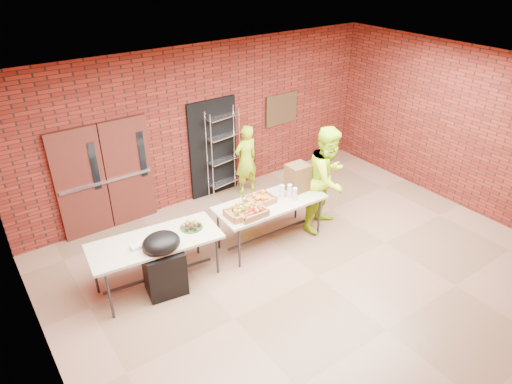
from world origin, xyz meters
The scene contains 19 objects.
room centered at (0.00, 0.00, 1.60)m, with size 8.08×7.08×3.28m.
double_doors centered at (-2.20, 3.44, 1.05)m, with size 1.78×0.12×2.10m.
dark_doorway centered at (0.10, 3.46, 1.05)m, with size 1.10×0.06×2.10m, color black.
bronze_plaque centered at (1.90, 3.45, 1.55)m, with size 0.85×0.04×0.70m, color #3C2C18.
wire_rack centered at (0.26, 3.32, 0.95)m, with size 0.70×0.23×1.90m, color silver, non-canonical shape.
table_left centered at (-2.18, 1.39, 0.76)m, with size 2.10×1.06×0.83m.
table_right centered at (-0.02, 1.30, 0.76)m, with size 2.03×0.90×0.82m.
basket_bananas centered at (-0.71, 1.21, 0.89)m, with size 0.47×0.37×0.15m.
basket_oranges centered at (-0.19, 1.38, 0.89)m, with size 0.49×0.38×0.15m.
basket_apples centered at (-0.56, 1.12, 0.89)m, with size 0.50×0.39×0.15m.
muffin_tray centered at (-1.56, 1.37, 0.87)m, with size 0.36×0.36×0.09m.
napkin_box centered at (-2.49, 1.34, 0.86)m, with size 0.19×0.13×0.06m, color silver.
coffee_dispenser centered at (0.66, 1.37, 1.08)m, with size 0.38×0.34×0.50m, color brown.
cup_stack_front centered at (0.35, 1.23, 0.95)m, with size 0.09×0.09×0.26m, color silver.
cup_stack_mid centered at (0.36, 1.10, 0.95)m, with size 0.08×0.08×0.24m, color silver.
cup_stack_back centered at (0.24, 1.31, 0.95)m, with size 0.08×0.08×0.25m, color silver.
covered_grill centered at (-2.18, 1.14, 0.54)m, with size 0.66×0.58×1.08m.
volunteer_woman centered at (0.68, 3.10, 0.77)m, with size 0.56×0.37×1.54m, color #ACDB18.
volunteer_man centered at (1.16, 1.12, 1.01)m, with size 0.98×0.76×2.01m, color #ACDB18.
Camera 1 is at (-4.25, -4.21, 4.89)m, focal length 32.00 mm.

